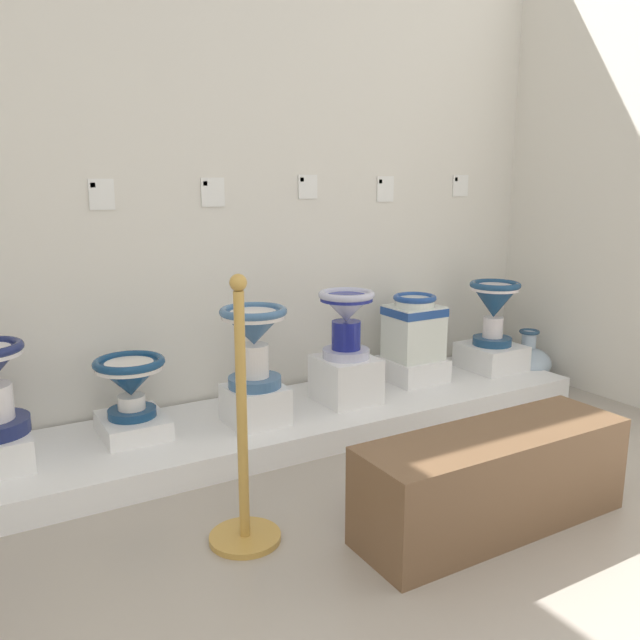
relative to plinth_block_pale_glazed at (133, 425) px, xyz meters
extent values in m
cube|color=#A3998C|center=(0.89, -1.87, -0.19)|extent=(5.96, 5.99, 0.02)
cube|color=silver|center=(0.89, 0.36, 1.39)|extent=(4.16, 0.06, 3.13)
cube|color=white|center=(0.89, -0.08, -0.11)|extent=(3.54, 0.78, 0.13)
cube|color=white|center=(0.00, 0.00, 0.00)|extent=(0.31, 0.37, 0.09)
cylinder|color=navy|center=(0.00, 0.00, 0.07)|extent=(0.24, 0.24, 0.04)
cylinder|color=white|center=(0.00, 0.00, 0.12)|extent=(0.13, 0.13, 0.07)
cone|color=navy|center=(0.00, 0.00, 0.24)|extent=(0.33, 0.33, 0.17)
cylinder|color=white|center=(0.00, 0.00, 0.31)|extent=(0.33, 0.33, 0.03)
torus|color=navy|center=(0.00, 0.00, 0.33)|extent=(0.35, 0.35, 0.04)
cylinder|color=white|center=(0.00, 0.00, 0.32)|extent=(0.23, 0.23, 0.01)
cube|color=white|center=(0.60, -0.16, 0.05)|extent=(0.29, 0.29, 0.20)
cylinder|color=#426A98|center=(0.60, -0.16, 0.17)|extent=(0.27, 0.27, 0.05)
cylinder|color=white|center=(0.60, -0.16, 0.29)|extent=(0.15, 0.15, 0.17)
cone|color=#426A98|center=(0.60, -0.16, 0.46)|extent=(0.33, 0.33, 0.17)
cylinder|color=white|center=(0.60, -0.16, 0.53)|extent=(0.32, 0.32, 0.03)
torus|color=#426A98|center=(0.60, -0.16, 0.55)|extent=(0.34, 0.34, 0.04)
cylinder|color=white|center=(0.60, -0.16, 0.54)|extent=(0.23, 0.23, 0.01)
cube|color=white|center=(1.19, -0.10, 0.08)|extent=(0.31, 0.33, 0.26)
cylinder|color=silver|center=(1.19, -0.10, 0.23)|extent=(0.27, 0.27, 0.05)
cylinder|color=navy|center=(1.19, -0.10, 0.34)|extent=(0.16, 0.16, 0.16)
cone|color=silver|center=(1.19, -0.10, 0.50)|extent=(0.30, 0.30, 0.15)
cylinder|color=navy|center=(1.19, -0.10, 0.55)|extent=(0.29, 0.29, 0.03)
torus|color=silver|center=(1.19, -0.10, 0.57)|extent=(0.32, 0.32, 0.04)
cylinder|color=navy|center=(1.19, -0.10, 0.57)|extent=(0.21, 0.21, 0.01)
cube|color=white|center=(1.77, 0.02, 0.02)|extent=(0.34, 0.35, 0.14)
cube|color=white|center=(1.77, 0.02, 0.26)|extent=(0.31, 0.28, 0.34)
cube|color=#204693|center=(1.77, 0.02, 0.39)|extent=(0.32, 0.28, 0.05)
cylinder|color=white|center=(1.77, 0.02, 0.45)|extent=(0.24, 0.24, 0.05)
torus|color=#204693|center=(1.77, 0.02, 0.48)|extent=(0.27, 0.27, 0.04)
cube|color=white|center=(2.38, -0.05, 0.03)|extent=(0.35, 0.37, 0.16)
cylinder|color=navy|center=(2.38, -0.05, 0.14)|extent=(0.26, 0.26, 0.05)
cylinder|color=white|center=(2.38, -0.05, 0.24)|extent=(0.13, 0.13, 0.14)
cone|color=navy|center=(2.38, -0.05, 0.41)|extent=(0.32, 0.32, 0.22)
cylinder|color=white|center=(2.38, -0.05, 0.50)|extent=(0.31, 0.31, 0.03)
torus|color=navy|center=(2.38, -0.05, 0.52)|extent=(0.33, 0.33, 0.04)
cylinder|color=white|center=(2.38, -0.05, 0.52)|extent=(0.22, 0.22, 0.01)
cube|color=white|center=(-0.01, 0.32, 1.12)|extent=(0.13, 0.01, 0.15)
cube|color=slate|center=(-0.05, 0.32, 1.17)|extent=(0.02, 0.01, 0.02)
cube|color=white|center=(0.59, 0.32, 1.13)|extent=(0.13, 0.01, 0.16)
cube|color=slate|center=(0.54, 0.32, 1.17)|extent=(0.02, 0.01, 0.02)
cube|color=white|center=(1.18, 0.32, 1.15)|extent=(0.13, 0.01, 0.14)
cube|color=#5B9E4C|center=(1.14, 0.32, 1.20)|extent=(0.02, 0.01, 0.02)
cube|color=white|center=(1.75, 0.32, 1.14)|extent=(0.12, 0.01, 0.16)
cube|color=#5B9E4C|center=(1.71, 0.32, 1.18)|extent=(0.02, 0.01, 0.02)
cube|color=white|center=(2.38, 0.32, 1.15)|extent=(0.13, 0.01, 0.14)
cube|color=#5B9E4C|center=(2.33, 0.32, 1.20)|extent=(0.02, 0.01, 0.02)
cylinder|color=navy|center=(2.67, -0.11, -0.16)|extent=(0.13, 0.13, 0.03)
ellipsoid|color=#ACC2D7|center=(2.67, -0.11, -0.04)|extent=(0.32, 0.32, 0.22)
cylinder|color=#ACC2D7|center=(2.67, -0.11, 0.13)|extent=(0.10, 0.10, 0.11)
torus|color=navy|center=(2.67, -0.11, 0.18)|extent=(0.14, 0.14, 0.02)
cylinder|color=#BE9040|center=(0.17, -0.97, -0.17)|extent=(0.28, 0.28, 0.02)
cylinder|color=#BE9040|center=(0.17, -0.97, 0.33)|extent=(0.04, 0.04, 0.96)
sphere|color=#BE9040|center=(0.17, -0.97, 0.84)|extent=(0.06, 0.06, 0.06)
cube|color=brown|center=(1.08, -1.37, 0.02)|extent=(1.18, 0.36, 0.40)
camera|label=1|loc=(-0.73, -3.10, 1.20)|focal=36.44mm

